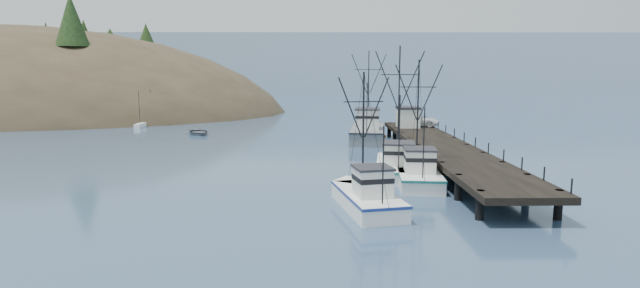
{
  "coord_description": "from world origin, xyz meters",
  "views": [
    {
      "loc": [
        0.49,
        -35.69,
        9.9
      ],
      "look_at": [
        1.07,
        13.08,
        2.5
      ],
      "focal_mm": 28.0,
      "sensor_mm": 36.0,
      "label": 1
    }
  ],
  "objects_px": {
    "work_vessel": "(368,131)",
    "pier_shed": "(408,117)",
    "trawler_mid": "(366,197)",
    "pickup_truck": "(419,120)",
    "motorboat": "(198,134)",
    "pier": "(442,147)",
    "trawler_far": "(398,165)",
    "trawler_near": "(417,173)"
  },
  "relations": [
    {
      "from": "pier",
      "to": "trawler_near",
      "type": "relative_size",
      "value": 4.0
    },
    {
      "from": "trawler_mid",
      "to": "pier_shed",
      "type": "relative_size",
      "value": 3.13
    },
    {
      "from": "trawler_mid",
      "to": "pier_shed",
      "type": "height_order",
      "value": "trawler_mid"
    },
    {
      "from": "pickup_truck",
      "to": "trawler_near",
      "type": "bearing_deg",
      "value": -171.61
    },
    {
      "from": "trawler_far",
      "to": "pier_shed",
      "type": "height_order",
      "value": "trawler_far"
    },
    {
      "from": "trawler_far",
      "to": "pier_shed",
      "type": "distance_m",
      "value": 21.56
    },
    {
      "from": "trawler_far",
      "to": "trawler_mid",
      "type": "bearing_deg",
      "value": -109.78
    },
    {
      "from": "trawler_mid",
      "to": "work_vessel",
      "type": "relative_size",
      "value": 0.66
    },
    {
      "from": "pier",
      "to": "pickup_truck",
      "type": "height_order",
      "value": "pickup_truck"
    },
    {
      "from": "trawler_far",
      "to": "work_vessel",
      "type": "height_order",
      "value": "work_vessel"
    },
    {
      "from": "trawler_mid",
      "to": "motorboat",
      "type": "relative_size",
      "value": 1.85
    },
    {
      "from": "motorboat",
      "to": "pier_shed",
      "type": "bearing_deg",
      "value": -44.36
    },
    {
      "from": "trawler_near",
      "to": "pier_shed",
      "type": "relative_size",
      "value": 3.44
    },
    {
      "from": "pier_shed",
      "to": "pickup_truck",
      "type": "xyz_separation_m",
      "value": [
        1.81,
        1.48,
        -0.63
      ]
    },
    {
      "from": "trawler_mid",
      "to": "motorboat",
      "type": "height_order",
      "value": "trawler_mid"
    },
    {
      "from": "work_vessel",
      "to": "trawler_mid",
      "type": "bearing_deg",
      "value": -96.25
    },
    {
      "from": "pier",
      "to": "pier_shed",
      "type": "relative_size",
      "value": 13.75
    },
    {
      "from": "trawler_far",
      "to": "work_vessel",
      "type": "relative_size",
      "value": 0.81
    },
    {
      "from": "pier",
      "to": "trawler_far",
      "type": "distance_m",
      "value": 7.85
    },
    {
      "from": "work_vessel",
      "to": "motorboat",
      "type": "bearing_deg",
      "value": 166.26
    },
    {
      "from": "pier",
      "to": "motorboat",
      "type": "distance_m",
      "value": 38.92
    },
    {
      "from": "pier_shed",
      "to": "motorboat",
      "type": "xyz_separation_m",
      "value": [
        -30.27,
        7.98,
        -3.42
      ]
    },
    {
      "from": "pier_shed",
      "to": "motorboat",
      "type": "height_order",
      "value": "pier_shed"
    },
    {
      "from": "trawler_near",
      "to": "trawler_far",
      "type": "relative_size",
      "value": 0.89
    },
    {
      "from": "pier",
      "to": "pickup_truck",
      "type": "bearing_deg",
      "value": 86.52
    },
    {
      "from": "pier",
      "to": "work_vessel",
      "type": "height_order",
      "value": "work_vessel"
    },
    {
      "from": "trawler_near",
      "to": "trawler_far",
      "type": "xyz_separation_m",
      "value": [
        -1.11,
        3.69,
        0.0
      ]
    },
    {
      "from": "work_vessel",
      "to": "pickup_truck",
      "type": "relative_size",
      "value": 2.67
    },
    {
      "from": "pier_shed",
      "to": "pickup_truck",
      "type": "distance_m",
      "value": 2.42
    },
    {
      "from": "pickup_truck",
      "to": "trawler_mid",
      "type": "bearing_deg",
      "value": -177.29
    },
    {
      "from": "pickup_truck",
      "to": "motorboat",
      "type": "relative_size",
      "value": 1.05
    },
    {
      "from": "motorboat",
      "to": "work_vessel",
      "type": "bearing_deg",
      "value": -43.34
    },
    {
      "from": "trawler_mid",
      "to": "work_vessel",
      "type": "bearing_deg",
      "value": 83.75
    },
    {
      "from": "trawler_near",
      "to": "pickup_truck",
      "type": "height_order",
      "value": "trawler_near"
    },
    {
      "from": "trawler_mid",
      "to": "work_vessel",
      "type": "height_order",
      "value": "work_vessel"
    },
    {
      "from": "motorboat",
      "to": "pier",
      "type": "bearing_deg",
      "value": -66.6
    },
    {
      "from": "work_vessel",
      "to": "pickup_truck",
      "type": "distance_m",
      "value": 7.25
    },
    {
      "from": "trawler_near",
      "to": "motorboat",
      "type": "distance_m",
      "value": 41.99
    },
    {
      "from": "pier_shed",
      "to": "pickup_truck",
      "type": "relative_size",
      "value": 0.56
    },
    {
      "from": "pickup_truck",
      "to": "motorboat",
      "type": "height_order",
      "value": "pickup_truck"
    },
    {
      "from": "work_vessel",
      "to": "pier_shed",
      "type": "relative_size",
      "value": 4.76
    },
    {
      "from": "pickup_truck",
      "to": "pier",
      "type": "bearing_deg",
      "value": -163.1
    }
  ]
}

